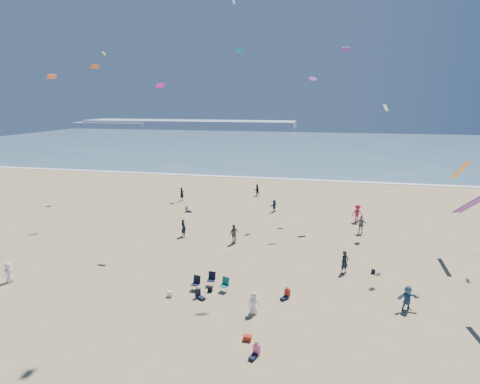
# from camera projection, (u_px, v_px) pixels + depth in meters

# --- Properties ---
(ground) EXTENTS (220.00, 220.00, 0.00)m
(ground) POSITION_uv_depth(u_px,v_px,m) (175.00, 337.00, 20.94)
(ground) COLOR tan
(ground) RESTS_ON ground
(ocean) EXTENTS (220.00, 100.00, 0.06)m
(ocean) POSITION_uv_depth(u_px,v_px,m) (294.00, 146.00, 111.21)
(ocean) COLOR #476B84
(ocean) RESTS_ON ground
(surf_line) EXTENTS (220.00, 1.20, 0.08)m
(surf_line) POSITION_uv_depth(u_px,v_px,m) (274.00, 179.00, 63.69)
(surf_line) COLOR white
(surf_line) RESTS_ON ground
(headland_far) EXTENTS (110.00, 20.00, 3.20)m
(headland_far) POSITION_uv_depth(u_px,v_px,m) (188.00, 123.00, 194.27)
(headland_far) COLOR #7A8EA8
(headland_far) RESTS_ON ground
(headland_near) EXTENTS (40.00, 14.00, 2.00)m
(headland_near) POSITION_uv_depth(u_px,v_px,m) (114.00, 124.00, 197.78)
(headland_near) COLOR #7A8EA8
(headland_near) RESTS_ON ground
(standing_flyers) EXTENTS (37.37, 42.49, 1.94)m
(standing_flyers) POSITION_uv_depth(u_px,v_px,m) (293.00, 237.00, 33.99)
(standing_flyers) COLOR slate
(standing_flyers) RESTS_ON ground
(seated_group) EXTENTS (14.45, 32.14, 0.84)m
(seated_group) POSITION_uv_depth(u_px,v_px,m) (218.00, 290.00, 25.35)
(seated_group) COLOR white
(seated_group) RESTS_ON ground
(chair_cluster) EXTENTS (2.72, 1.45, 1.00)m
(chair_cluster) POSITION_uv_depth(u_px,v_px,m) (210.00, 283.00, 26.17)
(chair_cluster) COLOR black
(chair_cluster) RESTS_ON ground
(white_tote) EXTENTS (0.35, 0.20, 0.40)m
(white_tote) POSITION_uv_depth(u_px,v_px,m) (170.00, 294.00, 25.23)
(white_tote) COLOR white
(white_tote) RESTS_ON ground
(black_backpack) EXTENTS (0.30, 0.22, 0.38)m
(black_backpack) POSITION_uv_depth(u_px,v_px,m) (210.00, 289.00, 25.89)
(black_backpack) COLOR black
(black_backpack) RESTS_ON ground
(cooler) EXTENTS (0.45, 0.30, 0.30)m
(cooler) POSITION_uv_depth(u_px,v_px,m) (247.00, 338.00, 20.63)
(cooler) COLOR #A02916
(cooler) RESTS_ON ground
(navy_bag) EXTENTS (0.28, 0.18, 0.34)m
(navy_bag) POSITION_uv_depth(u_px,v_px,m) (373.00, 271.00, 28.64)
(navy_bag) COLOR black
(navy_bag) RESTS_ON ground
(kites_aloft) EXTENTS (45.44, 45.43, 28.85)m
(kites_aloft) POSITION_uv_depth(u_px,v_px,m) (358.00, 76.00, 28.46)
(kites_aloft) COLOR #22BAC8
(kites_aloft) RESTS_ON ground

